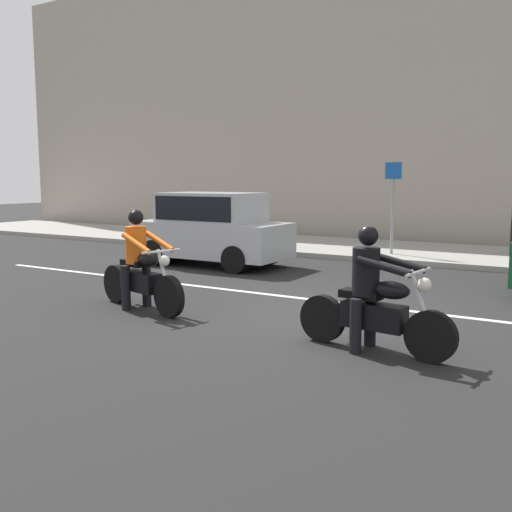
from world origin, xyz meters
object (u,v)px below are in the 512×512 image
Objects in this scene: motorcycle_with_rider_orange_stripe at (140,269)px; motorcycle_with_rider_black_leather at (373,301)px; street_sign_post at (393,198)px; parked_hatchback_silver at (211,228)px.

motorcycle_with_rider_black_leather is (4.07, -0.29, -0.02)m from motorcycle_with_rider_orange_stripe.
motorcycle_with_rider_black_leather is at bearing -4.06° from motorcycle_with_rider_orange_stripe.
street_sign_post is at bearing 106.39° from motorcycle_with_rider_black_leather.
parked_hatchback_silver reaches higher than motorcycle_with_rider_orange_stripe.
motorcycle_with_rider_black_leather is 0.54× the size of parked_hatchback_silver.
motorcycle_with_rider_orange_stripe reaches higher than motorcycle_with_rider_black_leather.
motorcycle_with_rider_orange_stripe is at bearing -68.16° from parked_hatchback_silver.
parked_hatchback_silver is at bearing 111.84° from motorcycle_with_rider_orange_stripe.
street_sign_post is at bearing 44.51° from parked_hatchback_silver.
motorcycle_with_rider_black_leather is 0.85× the size of street_sign_post.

